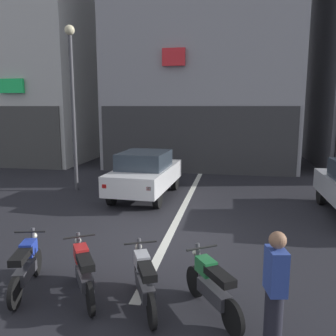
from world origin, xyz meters
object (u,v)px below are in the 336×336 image
at_px(car_white_crossing_near, 146,173).
at_px(street_lamp, 72,91).
at_px(motorcycle_blue_row_leftmost, 26,265).
at_px(person_by_motorcycles, 275,292).
at_px(car_grey_down_street, 244,145).
at_px(motorcycle_silver_row_centre, 144,280).
at_px(motorcycle_red_row_left_mid, 84,271).
at_px(motorcycle_green_row_right_mid, 212,286).

bearing_deg(car_white_crossing_near, street_lamp, 169.28).
height_order(motorcycle_blue_row_leftmost, person_by_motorcycles, person_by_motorcycles).
bearing_deg(car_grey_down_street, car_white_crossing_near, -110.71).
bearing_deg(car_white_crossing_near, motorcycle_silver_row_centre, -76.17).
distance_m(car_white_crossing_near, street_lamp, 4.10).
xyz_separation_m(motorcycle_blue_row_leftmost, motorcycle_red_row_left_mid, (1.08, -0.01, 0.00)).
bearing_deg(motorcycle_green_row_right_mid, motorcycle_blue_row_leftmost, 177.80).
height_order(street_lamp, motorcycle_red_row_left_mid, street_lamp).
height_order(motorcycle_red_row_left_mid, motorcycle_silver_row_centre, same).
distance_m(street_lamp, motorcycle_green_row_right_mid, 9.83).
height_order(motorcycle_silver_row_centre, person_by_motorcycles, person_by_motorcycles).
bearing_deg(motorcycle_red_row_left_mid, street_lamp, 115.60).
height_order(car_white_crossing_near, motorcycle_green_row_right_mid, car_white_crossing_near).
height_order(car_grey_down_street, motorcycle_blue_row_leftmost, car_grey_down_street).
bearing_deg(car_grey_down_street, motorcycle_red_row_left_mid, -100.60).
height_order(car_grey_down_street, street_lamp, street_lamp).
relative_size(car_grey_down_street, motorcycle_blue_row_leftmost, 2.60).
bearing_deg(street_lamp, person_by_motorcycles, -51.44).
xyz_separation_m(car_white_crossing_near, motorcycle_green_row_right_mid, (2.76, -6.81, -0.43)).
distance_m(car_grey_down_street, street_lamp, 11.59).
xyz_separation_m(car_grey_down_street, motorcycle_silver_row_centre, (-1.98, -16.48, -0.43)).
bearing_deg(motorcycle_silver_row_centre, motorcycle_green_row_right_mid, -0.22).
height_order(motorcycle_blue_row_leftmost, motorcycle_silver_row_centre, same).
height_order(street_lamp, motorcycle_silver_row_centre, street_lamp).
bearing_deg(motorcycle_red_row_left_mid, motorcycle_green_row_right_mid, -2.91).
height_order(motorcycle_silver_row_centre, motorcycle_green_row_right_mid, same).
relative_size(motorcycle_red_row_left_mid, person_by_motorcycles, 0.86).
height_order(car_white_crossing_near, motorcycle_silver_row_centre, car_white_crossing_near).
distance_m(motorcycle_red_row_left_mid, motorcycle_silver_row_centre, 1.09).
bearing_deg(motorcycle_red_row_left_mid, motorcycle_blue_row_leftmost, 179.21).
relative_size(street_lamp, person_by_motorcycles, 3.63).
distance_m(motorcycle_blue_row_leftmost, motorcycle_silver_row_centre, 2.16).
bearing_deg(motorcycle_green_row_right_mid, car_white_crossing_near, 112.02).
bearing_deg(person_by_motorcycles, motorcycle_green_row_right_mid, 137.62).
bearing_deg(motorcycle_red_row_left_mid, motorcycle_silver_row_centre, -5.58).
distance_m(street_lamp, motorcycle_blue_row_leftmost, 8.30).
height_order(street_lamp, motorcycle_green_row_right_mid, street_lamp).
xyz_separation_m(street_lamp, motorcycle_red_row_left_mid, (3.47, -7.25, -3.29)).
relative_size(motorcycle_red_row_left_mid, motorcycle_green_row_right_mid, 1.01).
relative_size(street_lamp, motorcycle_silver_row_centre, 3.92).
bearing_deg(motorcycle_green_row_right_mid, motorcycle_red_row_left_mid, 177.09).
xyz_separation_m(car_white_crossing_near, motorcycle_red_row_left_mid, (0.59, -6.70, -0.43)).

